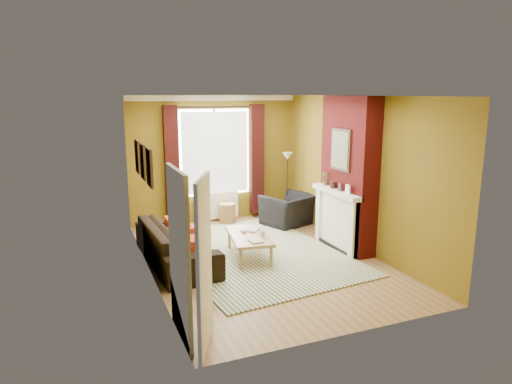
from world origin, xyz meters
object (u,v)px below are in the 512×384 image
at_px(sofa, 176,244).
at_px(armchair, 289,210).
at_px(floor_lamp, 287,167).
at_px(wicker_stool, 228,213).
at_px(coffee_table, 249,237).

height_order(sofa, armchair, sofa).
relative_size(sofa, floor_lamp, 1.51).
relative_size(armchair, wicker_stool, 2.20).
relative_size(coffee_table, floor_lamp, 0.89).
xyz_separation_m(wicker_stool, floor_lamp, (1.38, -0.16, 0.99)).
xyz_separation_m(coffee_table, floor_lamp, (1.73, 2.07, 0.83)).
distance_m(coffee_table, wicker_stool, 2.26).
relative_size(sofa, wicker_stool, 4.97).
bearing_deg(sofa, wicker_stool, -41.93).
xyz_separation_m(sofa, floor_lamp, (2.97, 1.83, 0.88)).
xyz_separation_m(armchair, wicker_stool, (-1.20, 0.63, -0.11)).
height_order(wicker_stool, floor_lamp, floor_lamp).
relative_size(coffee_table, wicker_stool, 2.92).
height_order(sofa, coffee_table, sofa).
height_order(coffee_table, wicker_stool, wicker_stool).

